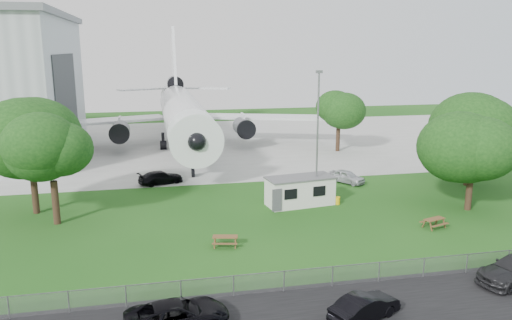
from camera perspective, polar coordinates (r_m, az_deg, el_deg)
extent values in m
plane|color=#2A601E|center=(38.69, -1.91, -8.55)|extent=(160.00, 160.00, 0.00)
cube|color=#B7B7B2|center=(75.11, -6.93, 1.84)|extent=(120.00, 46.00, 0.03)
cube|color=#2D3033|center=(69.77, -20.77, 5.88)|extent=(0.16, 16.00, 12.96)
cylinder|color=white|center=(70.24, -8.38, 5.25)|extent=(5.40, 34.00, 5.40)
cone|color=white|center=(51.49, -7.04, 2.62)|extent=(5.40, 5.50, 5.40)
cone|color=white|center=(91.00, -9.25, 7.39)|extent=(4.86, 9.00, 4.86)
cube|color=white|center=(73.92, -18.25, 4.17)|extent=(21.36, 10.77, 0.36)
cube|color=white|center=(75.31, 1.06, 4.95)|extent=(21.36, 10.77, 0.36)
cube|color=white|center=(90.67, -9.37, 10.98)|extent=(0.46, 9.96, 12.17)
cylinder|color=#515459|center=(70.05, -15.26, 3.18)|extent=(2.50, 4.20, 2.50)
cylinder|color=#515459|center=(71.05, -1.44, 3.75)|extent=(2.50, 4.20, 2.50)
cylinder|color=#515459|center=(89.85, -9.26, 8.60)|extent=(2.60, 4.50, 2.60)
cylinder|color=black|center=(55.69, -7.24, -0.73)|extent=(0.36, 0.36, 2.40)
cylinder|color=black|center=(71.71, -10.57, 2.16)|extent=(0.44, 0.44, 2.40)
cylinder|color=black|center=(72.03, -6.11, 2.35)|extent=(0.44, 0.44, 2.40)
cube|color=silver|center=(45.64, 5.05, -3.60)|extent=(6.30, 3.36, 2.50)
cube|color=#59595B|center=(45.30, 5.08, -2.01)|extent=(6.53, 3.59, 0.12)
cylinder|color=gold|center=(46.44, 9.27, -4.60)|extent=(0.50, 0.50, 0.70)
cube|color=gray|center=(30.19, 1.32, -14.94)|extent=(58.00, 0.04, 1.30)
cylinder|color=slate|center=(44.86, 7.02, 2.30)|extent=(0.16, 0.16, 12.00)
cylinder|color=#382619|center=(47.07, -23.95, -3.52)|extent=(0.56, 0.56, 3.52)
sphere|color=#285C1B|center=(46.14, -24.43, 1.63)|extent=(8.04, 8.04, 8.04)
cylinder|color=#382619|center=(43.58, -21.93, -4.53)|extent=(0.56, 0.56, 3.60)
sphere|color=#285C1B|center=(42.56, -22.41, 1.14)|extent=(6.44, 6.44, 6.44)
cylinder|color=#382619|center=(47.86, 23.16, -3.54)|extent=(0.56, 0.56, 2.98)
sphere|color=#285C1B|center=(47.04, 23.54, 0.73)|extent=(8.01, 8.01, 8.01)
cylinder|color=#382619|center=(56.25, 23.03, -0.87)|extent=(0.56, 0.56, 3.64)
sphere|color=#285C1B|center=(55.46, 23.42, 3.61)|extent=(8.47, 8.47, 8.47)
cylinder|color=#382619|center=(70.00, 9.34, 2.32)|extent=(0.56, 0.56, 3.29)
sphere|color=#285C1B|center=(69.40, 9.46, 5.59)|extent=(6.40, 6.40, 6.40)
imported|color=black|center=(27.90, 12.31, -16.13)|extent=(4.39, 3.04, 1.37)
imported|color=black|center=(26.80, -8.96, -17.14)|extent=(5.60, 3.19, 1.47)
imported|color=#B4B7BC|center=(53.74, 10.30, -1.89)|extent=(3.64, 4.22, 1.37)
imported|color=black|center=(53.48, -10.83, -1.99)|extent=(5.06, 3.37, 1.36)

